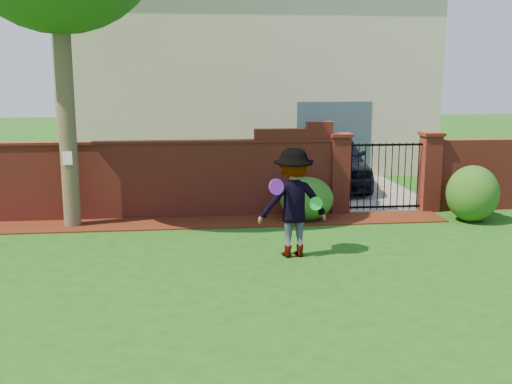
{
  "coord_description": "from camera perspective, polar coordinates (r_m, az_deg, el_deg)",
  "views": [
    {
      "loc": [
        -1.1,
        -9.41,
        3.15
      ],
      "look_at": [
        0.14,
        1.4,
        1.05
      ],
      "focal_mm": 41.78,
      "sensor_mm": 36.0,
      "label": 1
    }
  ],
  "objects": [
    {
      "name": "ground",
      "position": [
        9.99,
        0.12,
        -7.49
      ],
      "size": [
        80.0,
        80.0,
        0.01
      ],
      "primitive_type": "cube",
      "color": "#194A12",
      "rests_on": "ground"
    },
    {
      "name": "iron_gate",
      "position": [
        14.37,
        12.23,
        1.48
      ],
      "size": [
        1.78,
        0.03,
        1.6
      ],
      "color": "black",
      "rests_on": "ground"
    },
    {
      "name": "pillar_right",
      "position": [
        14.74,
        16.3,
        1.92
      ],
      "size": [
        0.5,
        0.5,
        1.88
      ],
      "color": "maroon",
      "rests_on": "ground"
    },
    {
      "name": "house",
      "position": [
        21.51,
        -0.95,
        10.96
      ],
      "size": [
        12.4,
        6.4,
        6.3
      ],
      "color": "beige",
      "rests_on": "ground"
    },
    {
      "name": "mulch_bed",
      "position": [
        13.13,
        -5.7,
        -2.94
      ],
      "size": [
        11.1,
        1.08,
        0.03
      ],
      "primitive_type": "cube",
      "color": "#39150A",
      "rests_on": "ground"
    },
    {
      "name": "driveway",
      "position": [
        18.28,
        8.13,
        0.91
      ],
      "size": [
        3.2,
        8.0,
        0.01
      ],
      "primitive_type": "cube",
      "color": "slate",
      "rests_on": "ground"
    },
    {
      "name": "car",
      "position": [
        17.34,
        7.27,
        3.03
      ],
      "size": [
        2.25,
        4.8,
        1.59
      ],
      "primitive_type": "imported",
      "rotation": [
        0.0,
        0.0,
        -0.08
      ],
      "color": "black",
      "rests_on": "ground"
    },
    {
      "name": "frisbee_purple",
      "position": [
        10.13,
        1.96,
        0.5
      ],
      "size": [
        0.29,
        0.18,
        0.28
      ],
      "primitive_type": "cylinder",
      "rotation": [
        1.36,
        0.0,
        0.38
      ],
      "color": "purple",
      "rests_on": "man"
    },
    {
      "name": "shrub_middle",
      "position": [
        13.98,
        20.02,
        -0.14
      ],
      "size": [
        1.14,
        1.14,
        1.25
      ],
      "primitive_type": "ellipsoid",
      "color": "#164C17",
      "rests_on": "ground"
    },
    {
      "name": "paper_notice",
      "position": [
        12.97,
        -17.62,
        3.1
      ],
      "size": [
        0.2,
        0.01,
        0.28
      ],
      "primitive_type": "cube",
      "color": "white",
      "rests_on": "tree"
    },
    {
      "name": "pillar_left",
      "position": [
        14.04,
        7.99,
        1.82
      ],
      "size": [
        0.5,
        0.5,
        1.88
      ],
      "color": "maroon",
      "rests_on": "ground"
    },
    {
      "name": "man",
      "position": [
        10.51,
        3.6,
        -1.08
      ],
      "size": [
        1.32,
        0.84,
        1.94
      ],
      "primitive_type": "imported",
      "rotation": [
        0.0,
        0.0,
        3.24
      ],
      "color": "gray",
      "rests_on": "ground"
    },
    {
      "name": "shrub_right",
      "position": [
        14.51,
        19.89,
        -0.56
      ],
      "size": [
        0.96,
        0.96,
        0.85
      ],
      "primitive_type": "ellipsoid",
      "color": "#164C17",
      "rests_on": "ground"
    },
    {
      "name": "frisbee_green",
      "position": [
        10.46,
        5.75,
        -1.11
      ],
      "size": [
        0.24,
        0.07,
        0.24
      ],
      "primitive_type": "cylinder",
      "rotation": [
        1.43,
        0.0,
        -0.08
      ],
      "color": "green",
      "rests_on": "man"
    },
    {
      "name": "brick_wall_return",
      "position": [
        15.64,
        23.06,
        1.59
      ],
      "size": [
        4.0,
        0.25,
        1.7
      ],
      "primitive_type": "cube",
      "color": "maroon",
      "rests_on": "ground"
    },
    {
      "name": "shrub_left",
      "position": [
        13.31,
        4.86,
        -0.64
      ],
      "size": [
        1.2,
        1.2,
        0.98
      ],
      "primitive_type": "ellipsoid",
      "color": "#164C17",
      "rests_on": "ground"
    },
    {
      "name": "brick_wall",
      "position": [
        13.63,
        -10.28,
        1.36
      ],
      "size": [
        8.7,
        0.31,
        2.16
      ],
      "color": "maroon",
      "rests_on": "ground"
    }
  ]
}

